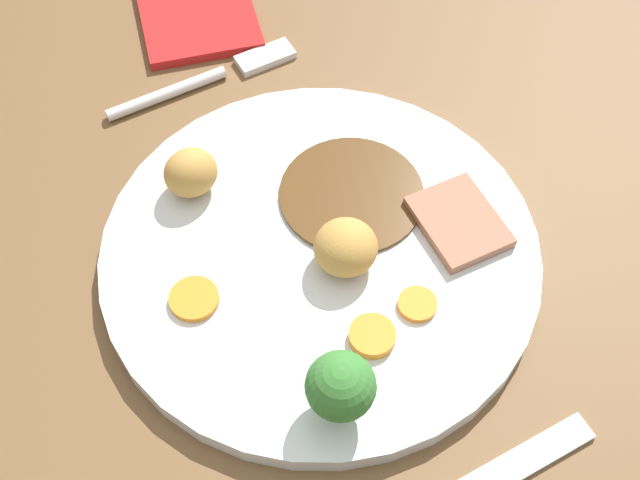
{
  "coord_description": "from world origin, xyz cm",
  "views": [
    {
      "loc": [
        30.05,
        -16.26,
        51.4
      ],
      "look_at": [
        2.83,
        -2.1,
        6.0
      ],
      "focal_mm": 48.5,
      "sensor_mm": 36.0,
      "label": 1
    }
  ],
  "objects_px": {
    "dinner_plate": "(320,255)",
    "broccoli_floret": "(341,387)",
    "meat_slice_main": "(459,222)",
    "carrot_coin_front": "(194,299)",
    "roast_potato_right": "(191,173)",
    "carrot_coin_side": "(372,336)",
    "carrot_coin_back": "(417,304)",
    "fork": "(208,78)",
    "roast_potato_left": "(346,247)",
    "folded_napkin": "(198,10)"
  },
  "relations": [
    {
      "from": "dinner_plate",
      "to": "broccoli_floret",
      "type": "relative_size",
      "value": 5.82
    },
    {
      "from": "meat_slice_main",
      "to": "carrot_coin_front",
      "type": "height_order",
      "value": "meat_slice_main"
    },
    {
      "from": "meat_slice_main",
      "to": "roast_potato_right",
      "type": "xyz_separation_m",
      "value": [
        -0.11,
        -0.14,
        0.01
      ]
    },
    {
      "from": "roast_potato_right",
      "to": "carrot_coin_side",
      "type": "height_order",
      "value": "roast_potato_right"
    },
    {
      "from": "meat_slice_main",
      "to": "carrot_coin_back",
      "type": "xyz_separation_m",
      "value": [
        0.04,
        -0.06,
        -0.0
      ]
    },
    {
      "from": "meat_slice_main",
      "to": "fork",
      "type": "distance_m",
      "value": 0.23
    },
    {
      "from": "meat_slice_main",
      "to": "carrot_coin_back",
      "type": "distance_m",
      "value": 0.07
    },
    {
      "from": "meat_slice_main",
      "to": "roast_potato_left",
      "type": "xyz_separation_m",
      "value": [
        -0.01,
        -0.08,
        0.01
      ]
    },
    {
      "from": "dinner_plate",
      "to": "meat_slice_main",
      "type": "height_order",
      "value": "meat_slice_main"
    },
    {
      "from": "roast_potato_right",
      "to": "carrot_coin_back",
      "type": "bearing_deg",
      "value": 30.27
    },
    {
      "from": "roast_potato_left",
      "to": "roast_potato_right",
      "type": "relative_size",
      "value": 1.11
    },
    {
      "from": "carrot_coin_side",
      "to": "folded_napkin",
      "type": "bearing_deg",
      "value": 175.75
    },
    {
      "from": "dinner_plate",
      "to": "roast_potato_left",
      "type": "bearing_deg",
      "value": 30.68
    },
    {
      "from": "carrot_coin_front",
      "to": "carrot_coin_back",
      "type": "distance_m",
      "value": 0.14
    },
    {
      "from": "dinner_plate",
      "to": "carrot_coin_side",
      "type": "bearing_deg",
      "value": -1.74
    },
    {
      "from": "carrot_coin_back",
      "to": "folded_napkin",
      "type": "relative_size",
      "value": 0.22
    },
    {
      "from": "carrot_coin_back",
      "to": "folded_napkin",
      "type": "distance_m",
      "value": 0.32
    },
    {
      "from": "dinner_plate",
      "to": "carrot_coin_front",
      "type": "relative_size",
      "value": 9.13
    },
    {
      "from": "roast_potato_left",
      "to": "roast_potato_right",
      "type": "distance_m",
      "value": 0.12
    },
    {
      "from": "roast_potato_left",
      "to": "folded_napkin",
      "type": "height_order",
      "value": "roast_potato_left"
    },
    {
      "from": "broccoli_floret",
      "to": "fork",
      "type": "distance_m",
      "value": 0.29
    },
    {
      "from": "carrot_coin_back",
      "to": "carrot_coin_front",
      "type": "bearing_deg",
      "value": -119.02
    },
    {
      "from": "carrot_coin_front",
      "to": "fork",
      "type": "distance_m",
      "value": 0.2
    },
    {
      "from": "broccoli_floret",
      "to": "meat_slice_main",
      "type": "bearing_deg",
      "value": 120.58
    },
    {
      "from": "carrot_coin_front",
      "to": "broccoli_floret",
      "type": "bearing_deg",
      "value": 24.13
    },
    {
      "from": "meat_slice_main",
      "to": "broccoli_floret",
      "type": "bearing_deg",
      "value": -59.42
    },
    {
      "from": "roast_potato_right",
      "to": "carrot_coin_front",
      "type": "distance_m",
      "value": 0.09
    },
    {
      "from": "dinner_plate",
      "to": "carrot_coin_side",
      "type": "relative_size",
      "value": 9.96
    },
    {
      "from": "dinner_plate",
      "to": "fork",
      "type": "bearing_deg",
      "value": -179.83
    },
    {
      "from": "carrot_coin_front",
      "to": "carrot_coin_back",
      "type": "bearing_deg",
      "value": 60.98
    },
    {
      "from": "dinner_plate",
      "to": "broccoli_floret",
      "type": "height_order",
      "value": "broccoli_floret"
    },
    {
      "from": "dinner_plate",
      "to": "carrot_coin_front",
      "type": "height_order",
      "value": "carrot_coin_front"
    },
    {
      "from": "dinner_plate",
      "to": "carrot_coin_side",
      "type": "distance_m",
      "value": 0.07
    },
    {
      "from": "roast_potato_left",
      "to": "carrot_coin_side",
      "type": "bearing_deg",
      "value": -11.87
    },
    {
      "from": "carrot_coin_front",
      "to": "carrot_coin_side",
      "type": "distance_m",
      "value": 0.11
    },
    {
      "from": "roast_potato_right",
      "to": "fork",
      "type": "xyz_separation_m",
      "value": [
        -0.1,
        0.05,
        -0.03
      ]
    },
    {
      "from": "roast_potato_left",
      "to": "broccoli_floret",
      "type": "distance_m",
      "value": 0.1
    },
    {
      "from": "roast_potato_left",
      "to": "carrot_coin_back",
      "type": "bearing_deg",
      "value": 26.09
    },
    {
      "from": "carrot_coin_back",
      "to": "roast_potato_right",
      "type": "bearing_deg",
      "value": -149.73
    },
    {
      "from": "dinner_plate",
      "to": "carrot_coin_back",
      "type": "height_order",
      "value": "carrot_coin_back"
    },
    {
      "from": "dinner_plate",
      "to": "folded_napkin",
      "type": "bearing_deg",
      "value": 175.05
    },
    {
      "from": "roast_potato_right",
      "to": "folded_napkin",
      "type": "xyz_separation_m",
      "value": [
        -0.17,
        0.08,
        -0.03
      ]
    },
    {
      "from": "roast_potato_right",
      "to": "carrot_coin_back",
      "type": "distance_m",
      "value": 0.17
    },
    {
      "from": "roast_potato_right",
      "to": "fork",
      "type": "relative_size",
      "value": 0.24
    },
    {
      "from": "carrot_coin_back",
      "to": "broccoli_floret",
      "type": "xyz_separation_m",
      "value": [
        0.04,
        -0.07,
        0.03
      ]
    },
    {
      "from": "meat_slice_main",
      "to": "fork",
      "type": "height_order",
      "value": "meat_slice_main"
    },
    {
      "from": "meat_slice_main",
      "to": "folded_napkin",
      "type": "distance_m",
      "value": 0.29
    },
    {
      "from": "dinner_plate",
      "to": "broccoli_floret",
      "type": "bearing_deg",
      "value": -21.6
    },
    {
      "from": "roast_potato_right",
      "to": "carrot_coin_side",
      "type": "relative_size",
      "value": 1.28
    },
    {
      "from": "roast_potato_right",
      "to": "fork",
      "type": "height_order",
      "value": "roast_potato_right"
    }
  ]
}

